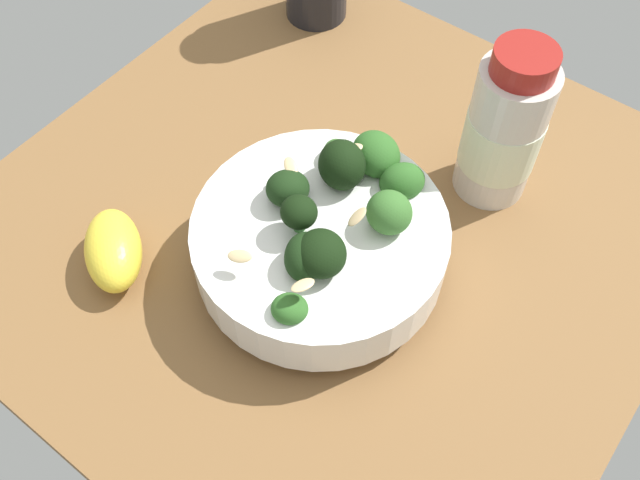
# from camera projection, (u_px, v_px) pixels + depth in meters

# --- Properties ---
(ground_plane) EXTENTS (0.56, 0.56, 0.04)m
(ground_plane) POSITION_uv_depth(u_px,v_px,m) (332.00, 231.00, 0.64)
(ground_plane) COLOR brown
(bowl_of_broccoli) EXTENTS (0.20, 0.20, 0.10)m
(bowl_of_broccoli) POSITION_uv_depth(u_px,v_px,m) (323.00, 237.00, 0.56)
(bowl_of_broccoli) COLOR white
(bowl_of_broccoli) RESTS_ON ground_plane
(lemon_wedge) EXTENTS (0.09, 0.09, 0.04)m
(lemon_wedge) POSITION_uv_depth(u_px,v_px,m) (113.00, 250.00, 0.58)
(lemon_wedge) COLOR yellow
(lemon_wedge) RESTS_ON ground_plane
(bottle_short) EXTENTS (0.06, 0.06, 0.15)m
(bottle_short) POSITION_uv_depth(u_px,v_px,m) (504.00, 130.00, 0.59)
(bottle_short) COLOR beige
(bottle_short) RESTS_ON ground_plane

